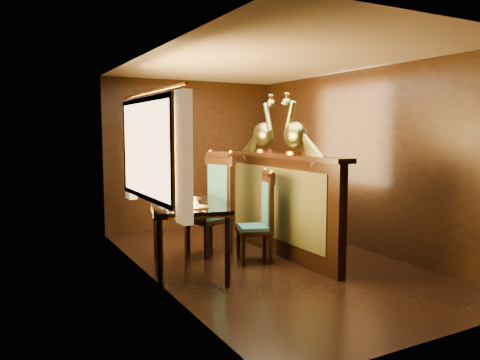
# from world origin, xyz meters

# --- Properties ---
(ground) EXTENTS (5.00, 5.00, 0.00)m
(ground) POSITION_xyz_m (0.00, 0.00, 0.00)
(ground) COLOR black
(ground) RESTS_ON ground
(room_shell) EXTENTS (3.04, 5.04, 2.52)m
(room_shell) POSITION_xyz_m (-0.09, 0.02, 1.58)
(room_shell) COLOR black
(room_shell) RESTS_ON ground
(partition) EXTENTS (0.26, 2.70, 1.36)m
(partition) POSITION_xyz_m (0.32, 0.30, 0.71)
(partition) COLOR black
(partition) RESTS_ON ground
(dining_table) EXTENTS (1.20, 1.57, 1.02)m
(dining_table) POSITION_xyz_m (-1.05, 0.12, 0.75)
(dining_table) COLOR black
(dining_table) RESTS_ON ground
(chair_left) EXTENTS (0.54, 0.55, 1.18)m
(chair_left) POSITION_xyz_m (-0.05, 0.09, 0.61)
(chair_left) COLOR black
(chair_left) RESTS_ON ground
(chair_right) EXTENTS (0.62, 0.64, 1.40)m
(chair_right) POSITION_xyz_m (-0.38, 0.78, 0.73)
(chair_right) COLOR black
(chair_right) RESTS_ON ground
(peacock_left) EXTENTS (0.25, 0.66, 0.78)m
(peacock_left) POSITION_xyz_m (0.33, -0.07, 1.75)
(peacock_left) COLOR #1A5035
(peacock_left) RESTS_ON partition
(peacock_right) EXTENTS (0.25, 0.66, 0.79)m
(peacock_right) POSITION_xyz_m (0.33, 0.70, 1.76)
(peacock_right) COLOR #1A5035
(peacock_right) RESTS_ON partition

